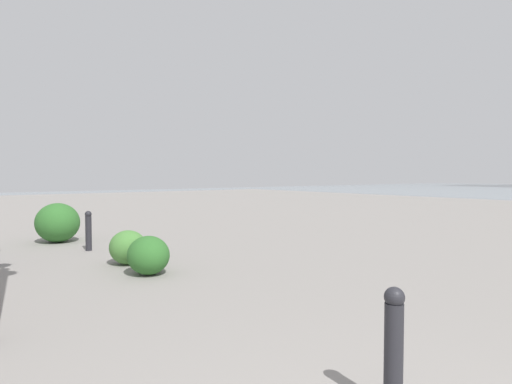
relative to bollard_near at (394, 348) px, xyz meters
name	(u,v)px	position (x,y,z in m)	size (l,w,h in m)	color
bollard_near	(394,348)	(0.00, 0.00, 0.00)	(0.13, 0.13, 0.82)	#232328
bollard_mid	(89,230)	(7.08, -0.06, -0.01)	(0.13, 0.13, 0.80)	#232328
shrub_low	(148,255)	(4.45, -0.23, -0.13)	(0.70, 0.63, 0.59)	#2D6628
shrub_round	(128,247)	(5.36, -0.24, -0.14)	(0.68, 0.61, 0.58)	#477F38
shrub_wide	(58,223)	(8.61, 0.20, 0.02)	(1.05, 0.94, 0.89)	#2D6628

